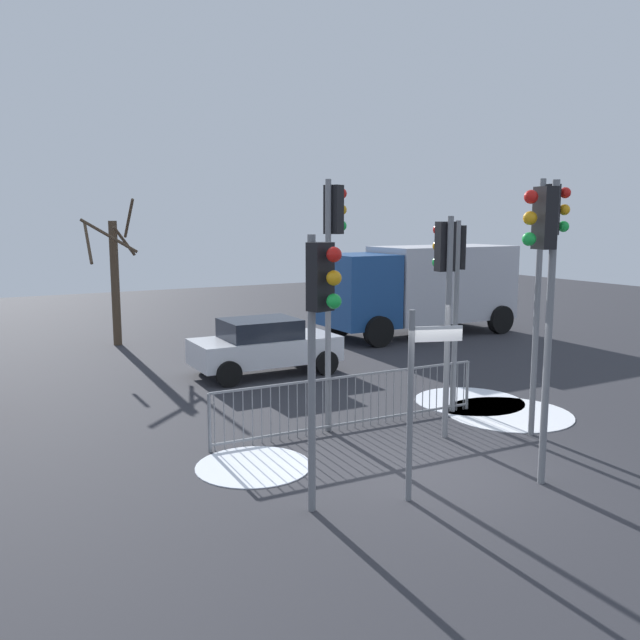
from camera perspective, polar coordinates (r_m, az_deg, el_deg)
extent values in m
plane|color=#2D2D33|center=(11.24, 9.49, -12.54)|extent=(60.00, 60.00, 0.00)
cylinder|color=slate|center=(10.53, 18.92, -1.34)|extent=(0.11, 0.11, 4.60)
cube|color=black|center=(10.29, 18.65, 8.25)|extent=(0.28, 0.36, 0.90)
sphere|color=red|center=(10.15, 17.57, 9.99)|extent=(0.20, 0.20, 0.20)
sphere|color=orange|center=(10.14, 17.50, 8.30)|extent=(0.20, 0.20, 0.20)
sphere|color=green|center=(10.15, 17.42, 6.61)|extent=(0.20, 0.20, 0.20)
cylinder|color=slate|center=(9.09, -0.72, -4.86)|extent=(0.11, 0.11, 3.84)
cube|color=black|center=(8.75, 0.02, 3.71)|extent=(0.37, 0.30, 0.90)
sphere|color=red|center=(8.56, 1.20, 5.61)|extent=(0.20, 0.20, 0.20)
sphere|color=orange|center=(8.58, 1.20, 3.61)|extent=(0.20, 0.20, 0.20)
sphere|color=green|center=(8.61, 1.19, 1.62)|extent=(0.20, 0.20, 0.20)
cylinder|color=slate|center=(12.91, 18.02, 0.80)|extent=(0.11, 0.11, 4.75)
cube|color=black|center=(12.87, 19.10, 8.89)|extent=(0.34, 0.38, 0.90)
sphere|color=red|center=(12.97, 20.21, 10.16)|extent=(0.20, 0.20, 0.20)
sphere|color=orange|center=(12.96, 20.14, 8.83)|extent=(0.20, 0.20, 0.20)
sphere|color=green|center=(12.96, 20.07, 7.51)|extent=(0.20, 0.20, 0.20)
cylinder|color=slate|center=(12.40, 10.85, -0.78)|extent=(0.11, 0.11, 4.09)
cube|color=black|center=(12.39, 10.63, 6.18)|extent=(0.34, 0.26, 0.90)
sphere|color=red|center=(12.60, 10.06, 7.60)|extent=(0.20, 0.20, 0.20)
sphere|color=orange|center=(12.61, 10.02, 6.23)|extent=(0.20, 0.20, 0.20)
sphere|color=green|center=(12.62, 9.99, 4.87)|extent=(0.20, 0.20, 0.20)
cylinder|color=slate|center=(12.53, 0.69, 1.02)|extent=(0.11, 0.11, 4.76)
cube|color=black|center=(12.55, 1.17, 9.40)|extent=(0.33, 0.38, 0.90)
sphere|color=red|center=(12.76, 1.86, 10.73)|extent=(0.20, 0.20, 0.20)
sphere|color=orange|center=(12.76, 1.85, 9.39)|extent=(0.20, 0.20, 0.20)
sphere|color=green|center=(12.76, 1.85, 8.04)|extent=(0.20, 0.20, 0.20)
cylinder|color=slate|center=(14.10, 11.49, 0.15)|extent=(0.11, 0.11, 4.01)
cube|color=black|center=(14.13, 11.70, 6.09)|extent=(0.38, 0.38, 0.90)
sphere|color=red|center=(14.37, 11.78, 7.32)|extent=(0.20, 0.20, 0.20)
sphere|color=orange|center=(14.38, 11.75, 6.13)|extent=(0.20, 0.20, 0.20)
sphere|color=green|center=(14.39, 11.71, 4.94)|extent=(0.20, 0.20, 0.20)
cylinder|color=slate|center=(9.64, 7.70, -7.37)|extent=(0.09, 0.09, 2.79)
cube|color=white|center=(9.53, 10.09, -1.17)|extent=(0.67, 0.25, 0.22)
cube|color=slate|center=(12.89, 2.71, -4.80)|extent=(5.71, 0.17, 0.04)
cube|color=slate|center=(13.13, 2.68, -8.75)|extent=(5.71, 0.17, 0.04)
cylinder|color=slate|center=(11.92, -9.00, -8.62)|extent=(0.02, 0.02, 1.05)
cylinder|color=slate|center=(11.98, -8.19, -8.52)|extent=(0.02, 0.02, 1.05)
cylinder|color=slate|center=(12.03, -7.38, -8.42)|extent=(0.02, 0.02, 1.05)
cylinder|color=slate|center=(12.09, -6.58, -8.32)|extent=(0.02, 0.02, 1.05)
cylinder|color=slate|center=(12.15, -5.78, -8.22)|extent=(0.02, 0.02, 1.05)
cylinder|color=slate|center=(12.22, -5.00, -8.12)|extent=(0.02, 0.02, 1.05)
cylinder|color=slate|center=(12.28, -4.22, -8.02)|extent=(0.02, 0.02, 1.05)
cylinder|color=slate|center=(12.35, -3.46, -7.92)|extent=(0.02, 0.02, 1.05)
cylinder|color=slate|center=(12.42, -2.70, -7.82)|extent=(0.02, 0.02, 1.05)
cylinder|color=slate|center=(12.50, -1.95, -7.71)|extent=(0.02, 0.02, 1.05)
cylinder|color=slate|center=(12.57, -1.21, -7.61)|extent=(0.02, 0.02, 1.05)
cylinder|color=slate|center=(12.65, -0.48, -7.51)|extent=(0.02, 0.02, 1.05)
cylinder|color=slate|center=(12.73, 0.24, -7.40)|extent=(0.02, 0.02, 1.05)
cylinder|color=slate|center=(12.81, 0.95, -7.30)|extent=(0.02, 0.02, 1.05)
cylinder|color=slate|center=(12.89, 1.66, -7.20)|extent=(0.02, 0.02, 1.05)
cylinder|color=slate|center=(12.98, 2.35, -7.10)|extent=(0.02, 0.02, 1.05)
cylinder|color=slate|center=(13.06, 3.03, -7.00)|extent=(0.02, 0.02, 1.05)
cylinder|color=slate|center=(13.15, 3.71, -6.90)|extent=(0.02, 0.02, 1.05)
cylinder|color=slate|center=(13.24, 4.37, -6.79)|extent=(0.02, 0.02, 1.05)
cylinder|color=slate|center=(13.33, 5.03, -6.69)|extent=(0.02, 0.02, 1.05)
cylinder|color=slate|center=(13.43, 5.67, -6.59)|extent=(0.02, 0.02, 1.05)
cylinder|color=slate|center=(13.52, 6.31, -6.50)|extent=(0.02, 0.02, 1.05)
cylinder|color=slate|center=(13.62, 6.94, -6.40)|extent=(0.02, 0.02, 1.05)
cylinder|color=slate|center=(13.72, 7.56, -6.30)|extent=(0.02, 0.02, 1.05)
cylinder|color=slate|center=(13.82, 8.17, -6.20)|extent=(0.02, 0.02, 1.05)
cylinder|color=slate|center=(13.92, 8.77, -6.11)|extent=(0.02, 0.02, 1.05)
cylinder|color=slate|center=(14.02, 9.36, -6.01)|extent=(0.02, 0.02, 1.05)
cylinder|color=slate|center=(14.13, 9.94, -5.91)|extent=(0.02, 0.02, 1.05)
cylinder|color=slate|center=(14.24, 10.51, -5.82)|extent=(0.02, 0.02, 1.05)
cylinder|color=slate|center=(14.34, 11.08, -5.73)|extent=(0.02, 0.02, 1.05)
cylinder|color=slate|center=(14.45, 11.63, -5.64)|extent=(0.02, 0.02, 1.05)
cylinder|color=slate|center=(14.56, 12.18, -5.54)|extent=(0.02, 0.02, 1.05)
cylinder|color=slate|center=(11.90, -9.42, -8.67)|extent=(0.06, 0.06, 1.05)
cylinder|color=slate|center=(14.62, 12.45, -5.50)|extent=(0.06, 0.06, 1.05)
cube|color=silver|center=(17.60, -4.68, -2.54)|extent=(3.82, 1.73, 0.65)
cube|color=#1E232D|center=(17.44, -5.15, -0.81)|extent=(1.91, 1.52, 0.55)
cylinder|color=black|center=(18.98, -1.96, -2.70)|extent=(0.64, 0.23, 0.64)
cylinder|color=black|center=(17.50, 0.52, -3.66)|extent=(0.64, 0.23, 0.64)
cylinder|color=black|center=(17.97, -9.71, -3.46)|extent=(0.64, 0.23, 0.64)
cylinder|color=black|center=(16.40, -7.80, -4.57)|extent=(0.64, 0.23, 0.64)
cube|color=silver|center=(24.23, 10.41, 3.16)|extent=(5.02, 2.45, 2.60)
cube|color=navy|center=(22.15, 3.31, 2.52)|extent=(2.02, 2.32, 2.40)
cylinder|color=black|center=(21.32, 5.03, -0.99)|extent=(1.00, 0.31, 1.00)
cylinder|color=black|center=(23.31, 1.70, -0.14)|extent=(1.00, 0.31, 1.00)
cylinder|color=black|center=(24.64, 15.16, 0.04)|extent=(1.00, 0.31, 1.00)
cylinder|color=black|center=(26.38, 11.51, 0.71)|extent=(1.00, 0.31, 1.00)
cylinder|color=#473828|center=(22.40, -17.08, 2.99)|extent=(0.27, 0.27, 3.99)
cylinder|color=#473828|center=(21.51, -17.56, 6.86)|extent=(1.62, 0.66, 1.07)
cylinder|color=#473828|center=(22.23, -19.20, 6.28)|extent=(0.21, 1.59, 1.30)
cylinder|color=#473828|center=(22.02, -16.37, 6.49)|extent=(0.83, 0.64, 0.96)
cylinder|color=#473828|center=(22.44, -16.01, 8.33)|extent=(0.14, 1.12, 1.24)
cylinder|color=white|center=(14.65, 15.84, -7.69)|extent=(2.61, 2.61, 0.01)
cylinder|color=white|center=(15.41, 12.61, -6.76)|extent=(2.42, 2.42, 0.01)
cylinder|color=white|center=(11.31, -5.71, -12.29)|extent=(1.91, 1.91, 0.01)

